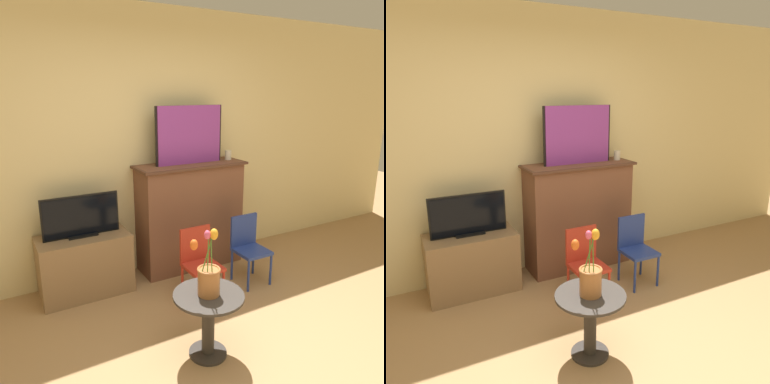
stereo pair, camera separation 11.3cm
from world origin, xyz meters
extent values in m
cube|color=beige|center=(0.00, 2.13, 1.35)|extent=(8.00, 0.06, 2.70)
cube|color=brown|center=(0.53, 1.90, 0.58)|extent=(1.12, 0.39, 1.15)
cube|color=#503123|center=(0.53, 1.89, 1.14)|extent=(1.18, 0.43, 0.02)
cube|color=black|center=(0.53, 1.91, 1.45)|extent=(0.76, 0.02, 0.60)
cube|color=purple|center=(0.53, 1.90, 1.45)|extent=(0.72, 0.02, 0.60)
cylinder|color=silver|center=(1.01, 1.90, 1.20)|extent=(0.07, 0.07, 0.10)
cube|color=olive|center=(-0.64, 1.86, 0.29)|extent=(0.84, 0.44, 0.58)
cube|color=black|center=(-0.64, 1.86, 0.59)|extent=(0.27, 0.12, 0.01)
cube|color=black|center=(-0.64, 1.87, 0.78)|extent=(0.70, 0.02, 0.39)
cube|color=black|center=(-0.64, 1.86, 0.78)|extent=(0.67, 0.02, 0.36)
cylinder|color=#B22D1E|center=(0.12, 1.04, 0.16)|extent=(0.02, 0.02, 0.32)
cylinder|color=#B22D1E|center=(0.40, 1.04, 0.16)|extent=(0.02, 0.02, 0.32)
cylinder|color=#B22D1E|center=(0.12, 1.32, 0.16)|extent=(0.02, 0.02, 0.32)
cylinder|color=#B22D1E|center=(0.40, 1.32, 0.16)|extent=(0.02, 0.02, 0.32)
cube|color=#B22D1E|center=(0.26, 1.18, 0.34)|extent=(0.31, 0.31, 0.03)
cube|color=#B22D1E|center=(0.26, 1.32, 0.52)|extent=(0.31, 0.02, 0.32)
cylinder|color=navy|center=(0.73, 1.10, 0.16)|extent=(0.02, 0.02, 0.32)
cylinder|color=navy|center=(1.00, 1.10, 0.16)|extent=(0.02, 0.02, 0.32)
cylinder|color=navy|center=(0.73, 1.38, 0.16)|extent=(0.02, 0.02, 0.32)
cylinder|color=navy|center=(1.00, 1.38, 0.16)|extent=(0.02, 0.02, 0.32)
cube|color=navy|center=(0.86, 1.24, 0.34)|extent=(0.31, 0.31, 0.03)
cube|color=navy|center=(0.86, 1.38, 0.52)|extent=(0.31, 0.02, 0.32)
cylinder|color=#332D28|center=(-0.08, 0.53, 0.01)|extent=(0.28, 0.28, 0.02)
cylinder|color=#332D28|center=(-0.08, 0.53, 0.24)|extent=(0.09, 0.09, 0.47)
cylinder|color=#332D28|center=(-0.08, 0.53, 0.48)|extent=(0.51, 0.51, 0.02)
cylinder|color=#AD6B38|center=(-0.08, 0.53, 0.59)|extent=(0.16, 0.16, 0.19)
torus|color=#AD6B38|center=(-0.08, 0.53, 0.69)|extent=(0.17, 0.17, 0.02)
cylinder|color=#477A2D|center=(-0.10, 0.51, 0.79)|extent=(0.03, 0.02, 0.35)
ellipsoid|color=#E0517A|center=(-0.12, 0.49, 0.96)|extent=(0.04, 0.04, 0.06)
cylinder|color=#477A2D|center=(-0.11, 0.53, 0.77)|extent=(0.10, 0.01, 0.28)
ellipsoid|color=orange|center=(-0.20, 0.53, 0.90)|extent=(0.05, 0.05, 0.08)
cylinder|color=#477A2D|center=(-0.08, 0.50, 0.79)|extent=(0.01, 0.03, 0.35)
ellipsoid|color=orange|center=(-0.08, 0.48, 0.96)|extent=(0.06, 0.06, 0.08)
camera|label=1|loc=(-1.34, -1.48, 1.88)|focal=35.00mm
camera|label=2|loc=(-1.24, -1.53, 1.88)|focal=35.00mm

